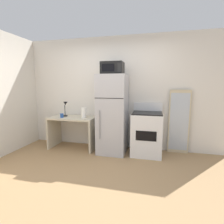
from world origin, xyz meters
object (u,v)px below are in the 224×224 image
object	(u,v)px
desk	(73,127)
paper_towel_roll	(84,113)
microwave	(112,68)
desk_lamp	(65,106)
coffee_mug	(62,116)
refrigerator	(113,114)
leaning_mirror	(179,122)
oven_range	(147,133)

from	to	relation	value
desk	paper_towel_roll	xyz separation A→B (m)	(0.31, -0.06, 0.35)
microwave	desk_lamp	bearing A→B (deg)	176.21
coffee_mug	refrigerator	bearing A→B (deg)	5.15
coffee_mug	desk	bearing A→B (deg)	32.34
desk_lamp	microwave	size ratio (longest dim) A/B	0.77
refrigerator	leaning_mirror	distance (m)	1.46
coffee_mug	leaning_mirror	size ratio (longest dim) A/B	0.07
microwave	leaning_mirror	distance (m)	1.85
paper_towel_roll	microwave	world-z (taller)	microwave
refrigerator	desk_lamp	bearing A→B (deg)	177.23
refrigerator	leaning_mirror	bearing A→B (deg)	11.30
desk_lamp	oven_range	distance (m)	2.00
coffee_mug	refrigerator	xyz separation A→B (m)	(1.19, 0.11, 0.06)
microwave	leaning_mirror	xyz separation A→B (m)	(1.42, 0.31, -1.14)
paper_towel_roll	desk	bearing A→B (deg)	169.11
microwave	leaning_mirror	bearing A→B (deg)	12.12
desk_lamp	coffee_mug	xyz separation A→B (m)	(-0.01, -0.16, -0.19)
microwave	desk	bearing A→B (deg)	177.16
coffee_mug	oven_range	world-z (taller)	oven_range
desk_lamp	coffee_mug	bearing A→B (deg)	-92.63
desk	leaning_mirror	size ratio (longest dim) A/B	0.77
paper_towel_roll	refrigerator	bearing A→B (deg)	2.70
paper_towel_roll	leaning_mirror	size ratio (longest dim) A/B	0.17
microwave	leaning_mirror	size ratio (longest dim) A/B	0.33
oven_range	leaning_mirror	bearing A→B (deg)	20.73
microwave	oven_range	world-z (taller)	microwave
leaning_mirror	desk_lamp	bearing A→B (deg)	-175.01
coffee_mug	paper_towel_roll	world-z (taller)	paper_towel_roll
desk	desk_lamp	xyz separation A→B (m)	(-0.20, 0.03, 0.47)
refrigerator	microwave	distance (m)	0.99
paper_towel_roll	microwave	size ratio (longest dim) A/B	0.52
desk	oven_range	distance (m)	1.72
leaning_mirror	oven_range	bearing A→B (deg)	-159.27
coffee_mug	microwave	bearing A→B (deg)	4.14
desk_lamp	paper_towel_roll	xyz separation A→B (m)	(0.51, -0.09, -0.12)
microwave	oven_range	distance (m)	1.57
microwave	leaning_mirror	world-z (taller)	microwave
coffee_mug	leaning_mirror	distance (m)	2.64
desk_lamp	desk	bearing A→B (deg)	-8.31
microwave	oven_range	bearing A→B (deg)	3.85
microwave	oven_range	xyz separation A→B (m)	(0.75, 0.05, -1.38)
desk	desk_lamp	world-z (taller)	desk_lamp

